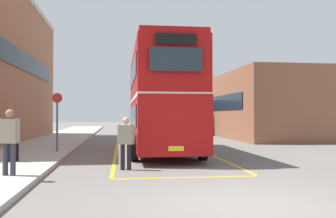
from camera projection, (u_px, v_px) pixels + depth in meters
ground_plane at (160, 145)px, 21.50m from camera, size 135.60×135.60×0.00m
sidewalk_left at (53, 142)px, 22.99m from camera, size 4.00×57.60×0.14m
depot_building_right at (263, 106)px, 29.89m from camera, size 7.70×15.78×4.88m
double_decker_bus at (161, 98)px, 17.01m from camera, size 2.98×9.84×4.75m
single_deck_bus at (185, 116)px, 35.09m from camera, size 3.34×9.35×3.02m
pedestrian_boarding at (126, 139)px, 11.62m from camera, size 0.54×0.36×1.68m
pedestrian_waiting_near at (9, 137)px, 9.74m from camera, size 0.56×0.37×1.76m
litter_bin at (12, 148)px, 12.71m from camera, size 0.49×0.49×0.94m
bus_stop_sign at (57, 116)px, 16.17m from camera, size 0.44×0.08×2.58m
bay_marking_yellow at (166, 157)px, 15.11m from camera, size 4.39×11.84×0.01m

